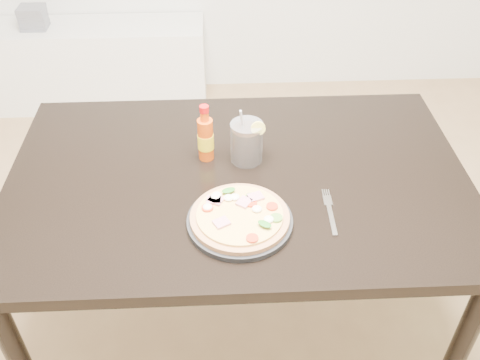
{
  "coord_description": "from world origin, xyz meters",
  "views": [
    {
      "loc": [
        -0.02,
        -0.89,
        1.77
      ],
      "look_at": [
        0.03,
        0.24,
        0.83
      ],
      "focal_mm": 40.0,
      "sensor_mm": 36.0,
      "label": 1
    }
  ],
  "objects_px": {
    "plate": "(240,221)",
    "media_console": "(89,65)",
    "cola_cup": "(247,143)",
    "fork": "(330,210)",
    "hot_sauce_bottle": "(206,138)",
    "dining_table": "(238,196)",
    "pizza": "(240,215)"
  },
  "relations": [
    {
      "from": "fork",
      "to": "media_console",
      "type": "xyz_separation_m",
      "value": [
        -1.08,
        1.88,
        -0.5
      ]
    },
    {
      "from": "pizza",
      "to": "hot_sauce_bottle",
      "type": "relative_size",
      "value": 1.42
    },
    {
      "from": "cola_cup",
      "to": "media_console",
      "type": "relative_size",
      "value": 0.14
    },
    {
      "from": "pizza",
      "to": "hot_sauce_bottle",
      "type": "height_order",
      "value": "hot_sauce_bottle"
    },
    {
      "from": "cola_cup",
      "to": "media_console",
      "type": "xyz_separation_m",
      "value": [
        -0.86,
        1.63,
        -0.56
      ]
    },
    {
      "from": "dining_table",
      "to": "media_console",
      "type": "bearing_deg",
      "value": 115.94
    },
    {
      "from": "hot_sauce_bottle",
      "to": "fork",
      "type": "height_order",
      "value": "hot_sauce_bottle"
    },
    {
      "from": "cola_cup",
      "to": "fork",
      "type": "xyz_separation_m",
      "value": [
        0.22,
        -0.25,
        -0.06
      ]
    },
    {
      "from": "dining_table",
      "to": "hot_sauce_bottle",
      "type": "distance_m",
      "value": 0.21
    },
    {
      "from": "plate",
      "to": "media_console",
      "type": "height_order",
      "value": "plate"
    },
    {
      "from": "dining_table",
      "to": "pizza",
      "type": "xyz_separation_m",
      "value": [
        -0.01,
        -0.21,
        0.11
      ]
    },
    {
      "from": "dining_table",
      "to": "fork",
      "type": "distance_m",
      "value": 0.31
    },
    {
      "from": "hot_sauce_bottle",
      "to": "plate",
      "type": "bearing_deg",
      "value": -73.22
    },
    {
      "from": "pizza",
      "to": "dining_table",
      "type": "bearing_deg",
      "value": 88.52
    },
    {
      "from": "dining_table",
      "to": "hot_sauce_bottle",
      "type": "bearing_deg",
      "value": 135.98
    },
    {
      "from": "hot_sauce_bottle",
      "to": "media_console",
      "type": "relative_size",
      "value": 0.14
    },
    {
      "from": "dining_table",
      "to": "cola_cup",
      "type": "height_order",
      "value": "cola_cup"
    },
    {
      "from": "media_console",
      "to": "dining_table",
      "type": "bearing_deg",
      "value": -64.06
    },
    {
      "from": "dining_table",
      "to": "hot_sauce_bottle",
      "type": "relative_size",
      "value": 7.38
    },
    {
      "from": "dining_table",
      "to": "pizza",
      "type": "bearing_deg",
      "value": -91.48
    },
    {
      "from": "hot_sauce_bottle",
      "to": "cola_cup",
      "type": "xyz_separation_m",
      "value": [
        0.13,
        -0.01,
        -0.01
      ]
    },
    {
      "from": "plate",
      "to": "hot_sauce_bottle",
      "type": "xyz_separation_m",
      "value": [
        -0.09,
        0.3,
        0.07
      ]
    },
    {
      "from": "cola_cup",
      "to": "media_console",
      "type": "bearing_deg",
      "value": 117.86
    },
    {
      "from": "cola_cup",
      "to": "media_console",
      "type": "distance_m",
      "value": 1.92
    },
    {
      "from": "hot_sauce_bottle",
      "to": "media_console",
      "type": "bearing_deg",
      "value": 114.46
    },
    {
      "from": "cola_cup",
      "to": "fork",
      "type": "relative_size",
      "value": 1.01
    },
    {
      "from": "plate",
      "to": "dining_table",
      "type": "bearing_deg",
      "value": 88.67
    },
    {
      "from": "hot_sauce_bottle",
      "to": "fork",
      "type": "distance_m",
      "value": 0.44
    },
    {
      "from": "fork",
      "to": "cola_cup",
      "type": "bearing_deg",
      "value": 132.79
    },
    {
      "from": "hot_sauce_bottle",
      "to": "fork",
      "type": "relative_size",
      "value": 1.01
    },
    {
      "from": "dining_table",
      "to": "plate",
      "type": "relative_size",
      "value": 4.84
    },
    {
      "from": "hot_sauce_bottle",
      "to": "cola_cup",
      "type": "height_order",
      "value": "same"
    }
  ]
}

